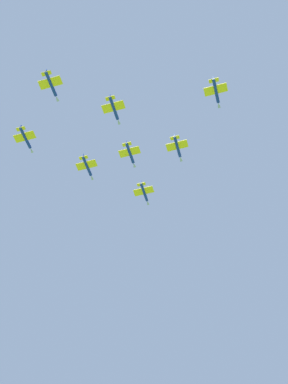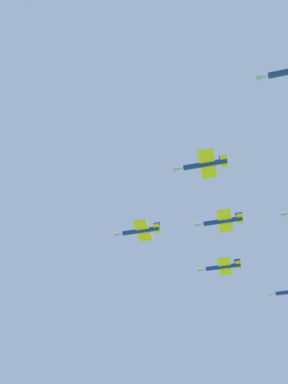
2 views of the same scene
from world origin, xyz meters
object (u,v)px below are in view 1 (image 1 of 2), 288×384
jet_starboard_inner (177,147)px  jet_starboard_outer (26,138)px  jet_center_rear (216,92)px  jet_port_inner (87,167)px  jet_port_trail (114,109)px  jet_port_outer (130,153)px  jet_lead (144,192)px  jet_starboard_trail (51,85)px

jet_starboard_inner → jet_starboard_outer: 60.92m
jet_center_rear → jet_starboard_outer: bearing=180.0°
jet_port_inner → jet_starboard_inner: 38.54m
jet_port_inner → jet_port_trail: (-23.99, -18.14, -1.66)m
jet_port_trail → jet_port_outer: bearing=90.0°
jet_port_inner → jet_starboard_inner: bearing=-0.0°
jet_lead → jet_center_rear: bearing=-45.0°
jet_starboard_outer → jet_port_trail: (-5.67, -38.29, -1.98)m
jet_starboard_inner → jet_port_trail: (-22.17, 20.33, -0.06)m
jet_port_outer → jet_center_rear: size_ratio=1.00×
jet_lead → jet_port_trail: (-42.32, 2.00, -1.41)m
jet_port_inner → jet_port_outer: (-2.83, -19.14, -1.02)m
jet_starboard_trail → jet_starboard_inner: bearing=45.0°
jet_starboard_inner → jet_starboard_trail: jet_starboard_trail is taller
jet_port_outer → jet_center_rear: bearing=-24.2°
jet_starboard_outer → jet_port_trail: jet_starboard_outer is taller
jet_starboard_outer → jet_center_rear: 77.03m
jet_starboard_inner → jet_center_rear: 27.24m
jet_starboard_inner → jet_center_rear: (-20.14, -18.32, 0.68)m
jet_starboard_inner → jet_port_trail: jet_starboard_inner is taller
jet_port_trail → jet_starboard_inner: bearing=50.2°
jet_port_inner → jet_starboard_trail: jet_port_inner is taller
jet_starboard_inner → jet_port_outer: size_ratio=1.00×
jet_lead → jet_center_rear: (-40.29, -36.65, -0.67)m
jet_port_inner → jet_starboard_outer: 27.23m
jet_port_outer → jet_starboard_trail: size_ratio=1.00×
jet_starboard_outer → jet_starboard_trail: jet_starboard_outer is taller
jet_starboard_inner → jet_starboard_outer: size_ratio=1.00×
jet_starboard_outer → jet_center_rear: size_ratio=1.00×
jet_lead → jet_starboard_trail: size_ratio=1.00×
jet_port_outer → jet_starboard_outer: bearing=-155.8°
jet_starboard_outer → jet_starboard_trail: size_ratio=1.00×
jet_port_inner → jet_port_trail: jet_port_inner is taller
jet_port_inner → jet_starboard_outer: (-18.32, 20.14, 0.33)m
jet_port_outer → jet_port_trail: size_ratio=1.00×
jet_lead → jet_starboard_inner: 27.27m
jet_center_rear → jet_port_trail: jet_center_rear is taller
jet_lead → jet_port_inner: (-18.32, 20.14, 0.25)m
jet_port_inner → jet_port_trail: bearing=-50.2°
jet_starboard_inner → jet_center_rear: jet_center_rear is taller
jet_starboard_trail → jet_port_outer: bearing=62.2°
jet_starboard_inner → jet_port_outer: (-1.01, 19.33, 0.58)m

